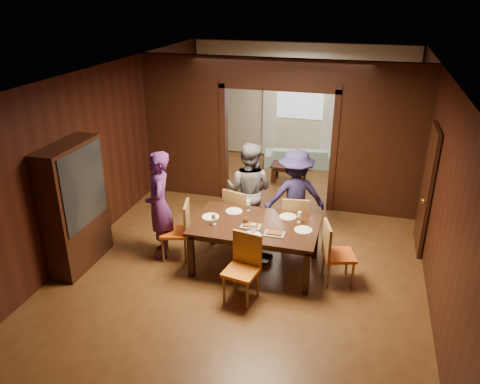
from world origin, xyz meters
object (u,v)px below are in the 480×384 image
(dining_table, at_px, (255,245))
(chair_left, at_px, (175,230))
(person_purple, at_px, (159,205))
(sofa, at_px, (299,156))
(coffee_table, at_px, (289,173))
(hutch, at_px, (75,207))
(chair_right, at_px, (339,253))
(chair_near, at_px, (241,270))
(person_navy, at_px, (295,196))
(chair_far_l, at_px, (240,213))
(chair_far_r, at_px, (295,221))
(person_grey, at_px, (249,190))

(dining_table, distance_m, chair_left, 1.33)
(person_purple, xyz_separation_m, sofa, (1.54, 4.75, -0.64))
(coffee_table, xyz_separation_m, hutch, (-2.59, -4.30, 0.80))
(person_purple, xyz_separation_m, chair_left, (0.26, -0.02, -0.41))
(sofa, height_order, chair_left, chair_left)
(dining_table, height_order, chair_right, chair_right)
(chair_left, bearing_deg, chair_right, 75.98)
(chair_right, height_order, chair_near, same)
(person_purple, height_order, chair_left, person_purple)
(person_purple, xyz_separation_m, chair_near, (1.59, -0.84, -0.41))
(person_navy, height_order, chair_near, person_navy)
(chair_far_l, bearing_deg, chair_left, 61.69)
(chair_right, height_order, chair_far_l, same)
(person_purple, xyz_separation_m, chair_right, (2.87, -0.03, -0.41))
(chair_far_l, xyz_separation_m, chair_far_r, (0.96, -0.03, 0.00))
(person_navy, xyz_separation_m, chair_far_r, (0.06, -0.26, -0.34))
(coffee_table, bearing_deg, person_purple, -111.64)
(person_purple, height_order, person_navy, person_purple)
(dining_table, bearing_deg, hutch, -166.74)
(person_grey, xyz_separation_m, chair_right, (1.65, -1.05, -0.38))
(chair_right, bearing_deg, person_navy, 20.40)
(coffee_table, distance_m, hutch, 5.08)
(coffee_table, bearing_deg, person_grey, -95.28)
(person_purple, bearing_deg, chair_left, 60.67)
(person_grey, distance_m, chair_far_r, 0.95)
(person_purple, height_order, chair_right, person_purple)
(chair_far_l, xyz_separation_m, hutch, (-2.23, -1.45, 0.52))
(chair_near, bearing_deg, person_navy, 87.94)
(person_navy, relative_size, coffee_table, 2.06)
(chair_right, xyz_separation_m, chair_far_l, (-1.76, 0.88, 0.00))
(chair_far_r, relative_size, chair_near, 1.00)
(sofa, height_order, dining_table, dining_table)
(person_grey, distance_m, sofa, 3.80)
(chair_near, bearing_deg, chair_right, 42.53)
(sofa, relative_size, dining_table, 0.89)
(chair_near, bearing_deg, chair_left, 158.75)
(person_grey, bearing_deg, chair_far_l, 62.93)
(dining_table, height_order, chair_far_r, chair_far_r)
(chair_far_r, height_order, chair_near, same)
(person_purple, distance_m, hutch, 1.27)
(chair_right, bearing_deg, chair_far_r, 25.99)
(coffee_table, bearing_deg, chair_near, -88.47)
(person_purple, xyz_separation_m, hutch, (-1.12, -0.60, 0.11))
(person_purple, bearing_deg, chair_far_r, 86.74)
(coffee_table, xyz_separation_m, chair_left, (-1.21, -3.72, 0.28))
(person_grey, distance_m, dining_table, 1.15)
(person_navy, height_order, dining_table, person_navy)
(person_purple, bearing_deg, person_grey, 105.01)
(person_grey, height_order, dining_table, person_grey)
(person_navy, distance_m, chair_far_r, 0.43)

